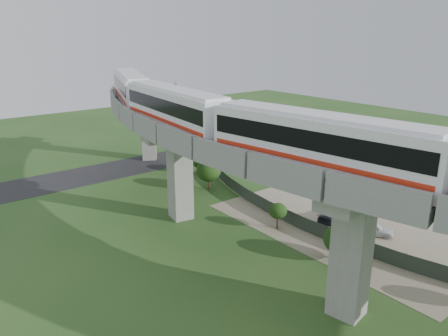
# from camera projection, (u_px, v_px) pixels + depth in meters

# --- Properties ---
(ground) EXTENTS (160.00, 160.00, 0.00)m
(ground) POSITION_uv_depth(u_px,v_px,m) (239.00, 258.00, 37.49)
(ground) COLOR #274F1F
(ground) RESTS_ON ground
(dirt_lot) EXTENTS (18.00, 26.00, 0.04)m
(dirt_lot) POSITION_uv_depth(u_px,v_px,m) (356.00, 223.00, 44.28)
(dirt_lot) COLOR gray
(dirt_lot) RESTS_ON ground
(asphalt_road) EXTENTS (60.00, 8.00, 0.03)m
(asphalt_road) POSITION_uv_depth(u_px,v_px,m) (98.00, 173.00, 59.92)
(asphalt_road) COLOR #232326
(asphalt_road) RESTS_ON ground
(viaduct) EXTENTS (19.58, 73.98, 11.40)m
(viaduct) POSITION_uv_depth(u_px,v_px,m) (274.00, 149.00, 37.05)
(viaduct) COLOR #99968E
(viaduct) RESTS_ON ground
(metro_train) EXTENTS (11.73, 61.32, 3.64)m
(metro_train) POSITION_uv_depth(u_px,v_px,m) (262.00, 120.00, 32.47)
(metro_train) COLOR white
(metro_train) RESTS_ON ground
(fence) EXTENTS (3.87, 38.73, 1.50)m
(fence) POSITION_uv_depth(u_px,v_px,m) (314.00, 221.00, 43.04)
(fence) COLOR #2D382D
(fence) RESTS_ON ground
(tree_0) EXTENTS (2.81, 2.81, 3.00)m
(tree_0) POSITION_uv_depth(u_px,v_px,m) (201.00, 160.00, 59.71)
(tree_0) COLOR #382314
(tree_0) RESTS_ON ground
(tree_1) EXTENTS (3.01, 3.01, 3.68)m
(tree_1) POSITION_uv_depth(u_px,v_px,m) (209.00, 171.00, 53.05)
(tree_1) COLOR #382314
(tree_1) RESTS_ON ground
(tree_2) EXTENTS (1.82, 1.82, 2.68)m
(tree_2) POSITION_uv_depth(u_px,v_px,m) (278.00, 211.00, 42.55)
(tree_2) COLOR #382314
(tree_2) RESTS_ON ground
(tree_3) EXTENTS (3.07, 3.07, 3.21)m
(tree_3) POSITION_uv_depth(u_px,v_px,m) (342.00, 240.00, 36.69)
(tree_3) COLOR #382314
(tree_3) RESTS_ON ground
(car_white) EXTENTS (3.04, 3.78, 1.21)m
(car_white) POSITION_uv_depth(u_px,v_px,m) (375.00, 229.00, 41.58)
(car_white) COLOR white
(car_white) RESTS_ON dirt_lot
(car_red) EXTENTS (4.02, 2.96, 1.26)m
(car_red) POSITION_uv_depth(u_px,v_px,m) (370.00, 197.00, 49.58)
(car_red) COLOR #A00E14
(car_red) RESTS_ON dirt_lot
(car_dark) EXTENTS (4.76, 3.22, 1.28)m
(car_dark) POSITION_uv_depth(u_px,v_px,m) (331.00, 214.00, 44.80)
(car_dark) COLOR black
(car_dark) RESTS_ON dirt_lot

